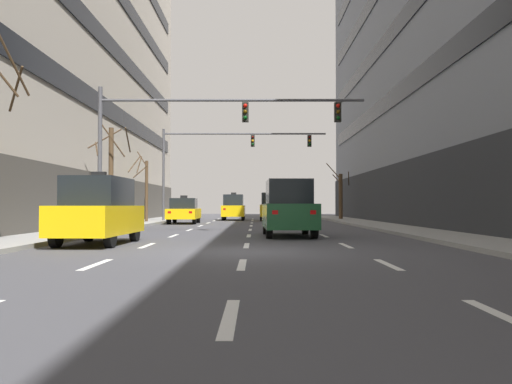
{
  "coord_description": "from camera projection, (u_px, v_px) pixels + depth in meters",
  "views": [
    {
      "loc": [
        0.29,
        -13.68,
        1.23
      ],
      "look_at": [
        0.26,
        14.65,
        1.95
      ],
      "focal_mm": 36.22,
      "sensor_mm": 36.0,
      "label": 1
    }
  ],
  "objects": [
    {
      "name": "lane_stripe_l2_s9",
      "position": [
        253.0,
        221.0,
        40.63
      ],
      "size": [
        0.16,
        2.0,
        0.01
      ],
      "primitive_type": "cube",
      "color": "silver",
      "rests_on": "ground"
    },
    {
      "name": "street_tree_0",
      "position": [
        146.0,
        187.0,
        34.69
      ],
      "size": [
        1.29,
        1.8,
        4.7
      ],
      "color": "#4C3823",
      "rests_on": "sidewalk_left"
    },
    {
      "name": "taxi_driving_4",
      "position": [
        272.0,
        207.0,
        41.36
      ],
      "size": [
        1.91,
        4.58,
        2.4
      ],
      "color": "black",
      "rests_on": "ground"
    },
    {
      "name": "lane_stripe_l2_s4",
      "position": [
        247.0,
        245.0,
        15.64
      ],
      "size": [
        0.16,
        2.0,
        0.01
      ],
      "primitive_type": "cube",
      "color": "silver",
      "rests_on": "ground"
    },
    {
      "name": "traffic_signal_0",
      "position": [
        197.0,
        127.0,
        22.19
      ],
      "size": [
        11.46,
        0.35,
        6.19
      ],
      "color": "#4C4C51",
      "rests_on": "sidewalk_left"
    },
    {
      "name": "lane_stripe_l3_s3",
      "position": [
        389.0,
        264.0,
        10.64
      ],
      "size": [
        0.16,
        2.0,
        0.01
      ],
      "primitive_type": "cube",
      "color": "silver",
      "rests_on": "ground"
    },
    {
      "name": "lane_stripe_l3_s9",
      "position": [
        291.0,
        221.0,
        40.63
      ],
      "size": [
        0.16,
        2.0,
        0.01
      ],
      "primitive_type": "cube",
      "color": "silver",
      "rests_on": "ground"
    },
    {
      "name": "lane_stripe_l3_s4",
      "position": [
        346.0,
        245.0,
        15.64
      ],
      "size": [
        0.16,
        2.0,
        0.01
      ],
      "primitive_type": "cube",
      "color": "silver",
      "rests_on": "ground"
    },
    {
      "name": "lane_stripe_l1_s3",
      "position": [
        97.0,
        264.0,
        10.64
      ],
      "size": [
        0.16,
        2.0,
        0.01
      ],
      "primitive_type": "cube",
      "color": "silver",
      "rests_on": "ground"
    },
    {
      "name": "ground_plane",
      "position": [
        246.0,
        252.0,
        13.64
      ],
      "size": [
        120.0,
        120.0,
        0.0
      ],
      "primitive_type": "plane",
      "color": "#424247"
    },
    {
      "name": "lane_stripe_l1_s4",
      "position": [
        148.0,
        245.0,
        15.64
      ],
      "size": [
        0.16,
        2.0,
        0.01
      ],
      "primitive_type": "cube",
      "color": "silver",
      "rests_on": "ground"
    },
    {
      "name": "lane_stripe_l1_s7",
      "position": [
        201.0,
        226.0,
        30.64
      ],
      "size": [
        0.16,
        2.0,
        0.01
      ],
      "primitive_type": "cube",
      "color": "silver",
      "rests_on": "ground"
    },
    {
      "name": "lane_stripe_l1_s5",
      "position": [
        174.0,
        236.0,
        20.64
      ],
      "size": [
        0.16,
        2.0,
        0.01
      ],
      "primitive_type": "cube",
      "color": "silver",
      "rests_on": "ground"
    },
    {
      "name": "car_driving_3",
      "position": [
        289.0,
        208.0,
        20.39
      ],
      "size": [
        2.03,
        4.63,
        2.22
      ],
      "color": "black",
      "rests_on": "ground"
    },
    {
      "name": "lane_stripe_l3_s10",
      "position": [
        287.0,
        219.0,
        45.63
      ],
      "size": [
        0.16,
        2.0,
        0.01
      ],
      "primitive_type": "cube",
      "color": "silver",
      "rests_on": "ground"
    },
    {
      "name": "lane_stripe_l1_s9",
      "position": [
        215.0,
        221.0,
        40.63
      ],
      "size": [
        0.16,
        2.0,
        0.01
      ],
      "primitive_type": "cube",
      "color": "silver",
      "rests_on": "ground"
    },
    {
      "name": "lane_stripe_l2_s5",
      "position": [
        249.0,
        236.0,
        20.64
      ],
      "size": [
        0.16,
        2.0,
        0.01
      ],
      "primitive_type": "cube",
      "color": "silver",
      "rests_on": "ground"
    },
    {
      "name": "taxi_driving_0",
      "position": [
        185.0,
        211.0,
        34.41
      ],
      "size": [
        1.97,
        4.55,
        1.88
      ],
      "color": "black",
      "rests_on": "ground"
    },
    {
      "name": "lane_stripe_l3_s5",
      "position": [
        325.0,
        236.0,
        20.63
      ],
      "size": [
        0.16,
        2.0,
        0.01
      ],
      "primitive_type": "cube",
      "color": "silver",
      "rests_on": "ground"
    },
    {
      "name": "lane_stripe_l2_s7",
      "position": [
        252.0,
        226.0,
        30.63
      ],
      "size": [
        0.16,
        2.0,
        0.01
      ],
      "primitive_type": "cube",
      "color": "silver",
      "rests_on": "ground"
    },
    {
      "name": "lane_stripe_l3_s6",
      "position": [
        311.0,
        230.0,
        25.63
      ],
      "size": [
        0.16,
        2.0,
        0.01
      ],
      "primitive_type": "cube",
      "color": "silver",
      "rests_on": "ground"
    },
    {
      "name": "lane_stripe_l3_s7",
      "position": [
        302.0,
        226.0,
        30.63
      ],
      "size": [
        0.16,
        2.0,
        0.01
      ],
      "primitive_type": "cube",
      "color": "silver",
      "rests_on": "ground"
    },
    {
      "name": "taxi_driving_1",
      "position": [
        99.0,
        211.0,
        16.15
      ],
      "size": [
        1.94,
        4.39,
        2.28
      ],
      "color": "black",
      "rests_on": "ground"
    },
    {
      "name": "lane_stripe_l1_s8",
      "position": [
        209.0,
        223.0,
        35.64
      ],
      "size": [
        0.16,
        2.0,
        0.01
      ],
      "primitive_type": "cube",
      "color": "silver",
      "rests_on": "ground"
    },
    {
      "name": "taxi_driving_2",
      "position": [
        234.0,
        207.0,
        42.3
      ],
      "size": [
        1.82,
        4.33,
        2.27
      ],
      "color": "black",
      "rests_on": "ground"
    },
    {
      "name": "lane_stripe_l2_s6",
      "position": [
        251.0,
        230.0,
        25.64
      ],
      "size": [
        0.16,
        2.0,
        0.01
      ],
      "primitive_type": "cube",
      "color": "silver",
      "rests_on": "ground"
    },
    {
      "name": "lane_stripe_l1_s6",
      "position": [
        190.0,
        230.0,
        25.64
      ],
      "size": [
        0.16,
        2.0,
        0.01
      ],
      "primitive_type": "cube",
      "color": "silver",
      "rests_on": "ground"
    },
    {
      "name": "street_tree_2",
      "position": [
        341.0,
        195.0,
        41.31
      ],
      "size": [
        1.92,
        1.65,
        4.48
      ],
      "color": "#4C3823",
      "rests_on": "sidewalk_right"
    },
    {
      "name": "lane_stripe_l3_s2",
      "position": [
        506.0,
        317.0,
        5.64
      ],
      "size": [
        0.16,
        2.0,
        0.01
      ],
      "primitive_type": "cube",
      "color": "silver",
      "rests_on": "ground"
    },
    {
      "name": "lane_stripe_l1_s10",
      "position": [
        219.0,
        219.0,
        45.63
      ],
      "size": [
        0.16,
        2.0,
        0.01
      ],
      "primitive_type": "cube",
      "color": "silver",
      "rests_on": "ground"
    },
    {
      "name": "lane_stripe_l2_s8",
      "position": [
        252.0,
        223.0,
        35.63
      ],
      "size": [
        0.16,
        2.0,
        0.01
      ],
      "primitive_type": "cube",
      "color": "silver",
      "rests_on": "ground"
    },
    {
      "name": "lane_stripe_l3_s8",
      "position": [
        296.0,
        223.0,
        35.63
      ],
      "size": [
        0.16,
        2.0,
        0.01
      ],
      "primitive_type": "cube",
      "color": "silver",
      "rests_on": "ground"
    },
    {
      "name": "lane_stripe_l2_s2",
      "position": [
        230.0,
        317.0,
        5.64
      ],
      "size": [
        0.16,
        2.0,
        0.01
      ],
      "primitive_type": "cube",
      "color": "silver",
      "rests_on": "ground"
    },
    {
      "name": "lane_stripe_l2_s3",
      "position": [
        243.0,
        264.0,
        10.64
      ],
      "size": [
        0.16,
        2.0,
        0.01
      ],
      "primitive_type": "cube",
      "color": "silver",
      "rests_on": "ground"
    },
    {
      "name": "street_tree_1",
      "position": [
        111.0,
        173.0,
        26.17
      ],
      "size": [
        2.23,
        2.23,
        5.27
      ],
      "color": "#4C3823",
      "rests_on": "sidewalk_left"
    },
    {
      "name": "traffic_signal_1",
      "position": [
        222.0,
        152.0,
        37.44
      ],
      "size": [
        11.87,
        0.35,
        6.63
      ],
      "color": "#4C4C51",
      "rests_on": "sidewalk_left"
    },
    {
      "name": "lane_stripe_l2_s10",
      "position": [
        253.0,
        219.0,
        45.63
      ],
      "size": [
        0.16,
        2.0,
        0.01
      ],
      "primitive_type": "cube",
      "color": "silver",
      "rests_on": "ground"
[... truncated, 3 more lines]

